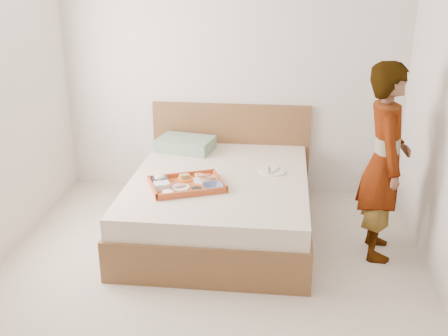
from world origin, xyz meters
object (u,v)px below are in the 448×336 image
(tray, at_px, (187,184))
(dinner_plate, at_px, (273,171))
(bed, at_px, (220,203))
(person, at_px, (385,162))

(tray, relative_size, dinner_plate, 2.52)
(tray, bearing_deg, dinner_plate, 8.53)
(bed, distance_m, person, 1.49)
(dinner_plate, relative_size, person, 0.15)
(bed, distance_m, dinner_plate, 0.56)
(dinner_plate, distance_m, person, 1.03)
(person, bearing_deg, dinner_plate, 66.91)
(bed, distance_m, tray, 0.47)
(tray, distance_m, person, 1.64)
(dinner_plate, height_order, person, person)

